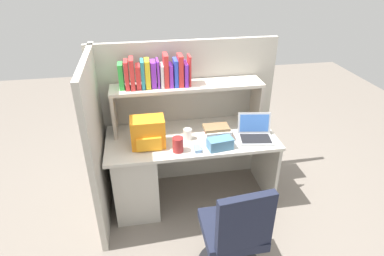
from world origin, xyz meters
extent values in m
plane|color=slate|center=(0.00, 0.00, 0.00)|extent=(8.00, 8.00, 0.00)
cube|color=beige|center=(0.00, 0.00, 0.71)|extent=(1.60, 0.70, 0.03)
cube|color=beige|center=(-0.55, 0.00, 0.35)|extent=(0.40, 0.64, 0.70)
cube|color=beige|center=(0.78, 0.00, 0.35)|extent=(0.03, 0.64, 0.70)
cube|color=#B2ADA0|center=(0.00, 0.38, 0.78)|extent=(1.84, 0.05, 1.55)
cube|color=#B2ADA0|center=(-0.85, -0.05, 0.78)|extent=(0.05, 1.06, 1.55)
cube|color=#B3A99C|center=(-0.70, 0.20, 0.94)|extent=(0.03, 0.28, 0.42)
cube|color=#B3A99C|center=(0.70, 0.20, 0.94)|extent=(0.03, 0.28, 0.42)
cube|color=beige|center=(0.00, 0.20, 1.17)|extent=(1.44, 0.28, 0.03)
cube|color=green|center=(-0.60, 0.21, 1.30)|extent=(0.04, 0.13, 0.23)
cube|color=red|center=(-0.55, 0.20, 1.31)|extent=(0.04, 0.15, 0.26)
cube|color=red|center=(-0.50, 0.20, 1.32)|extent=(0.04, 0.17, 0.28)
cube|color=red|center=(-0.45, 0.21, 1.28)|extent=(0.04, 0.15, 0.21)
cube|color=teal|center=(-0.41, 0.20, 1.31)|extent=(0.03, 0.15, 0.25)
cube|color=yellow|center=(-0.36, 0.21, 1.31)|extent=(0.04, 0.16, 0.25)
cube|color=purple|center=(-0.31, 0.21, 1.30)|extent=(0.04, 0.14, 0.24)
cube|color=purple|center=(-0.27, 0.20, 1.31)|extent=(0.02, 0.16, 0.25)
cube|color=white|center=(-0.23, 0.21, 1.28)|extent=(0.03, 0.15, 0.20)
cube|color=red|center=(-0.20, 0.20, 1.33)|extent=(0.04, 0.15, 0.30)
cube|color=purple|center=(-0.15, 0.20, 1.28)|extent=(0.03, 0.15, 0.21)
cube|color=blue|center=(-0.11, 0.19, 1.30)|extent=(0.03, 0.15, 0.25)
cube|color=red|center=(-0.07, 0.19, 1.32)|extent=(0.04, 0.14, 0.29)
cube|color=purple|center=(-0.02, 0.20, 1.29)|extent=(0.03, 0.17, 0.21)
cube|color=red|center=(0.02, 0.21, 1.32)|extent=(0.02, 0.14, 0.27)
cube|color=#B7BABF|center=(0.58, -0.16, 0.74)|extent=(0.34, 0.27, 0.02)
cube|color=black|center=(0.58, -0.17, 0.75)|extent=(0.30, 0.21, 0.00)
cube|color=#B7BABF|center=(0.60, -0.05, 0.85)|extent=(0.31, 0.10, 0.20)
cube|color=#3F72CC|center=(0.60, -0.06, 0.85)|extent=(0.28, 0.08, 0.16)
cube|color=orange|center=(-0.40, -0.08, 0.86)|extent=(0.30, 0.20, 0.27)
cube|color=#FFA123|center=(-0.40, -0.19, 0.80)|extent=(0.22, 0.04, 0.12)
cube|color=#7299C6|center=(0.02, -0.25, 0.75)|extent=(0.06, 0.11, 0.03)
cylinder|color=white|center=(-0.04, -0.04, 0.78)|extent=(0.08, 0.08, 0.11)
cube|color=teal|center=(0.22, -0.25, 0.78)|extent=(0.24, 0.15, 0.10)
cylinder|color=maroon|center=(-0.16, -0.23, 0.80)|extent=(0.10, 0.10, 0.13)
cube|color=white|center=(0.22, -0.06, 0.75)|extent=(0.23, 0.14, 0.03)
cube|color=red|center=(0.24, -0.07, 0.78)|extent=(0.22, 0.17, 0.03)
cube|color=white|center=(0.24, -0.06, 0.81)|extent=(0.24, 0.18, 0.03)
cube|color=olive|center=(0.23, -0.06, 0.84)|extent=(0.23, 0.15, 0.03)
cylinder|color=#262628|center=(0.15, -0.93, 0.24)|extent=(0.05, 0.05, 0.41)
cube|color=#1E2338|center=(0.15, -0.93, 0.45)|extent=(0.44, 0.44, 0.08)
cube|color=#1E2338|center=(0.17, -1.13, 0.71)|extent=(0.40, 0.10, 0.44)
camera|label=1|loc=(-0.45, -2.61, 2.29)|focal=30.33mm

